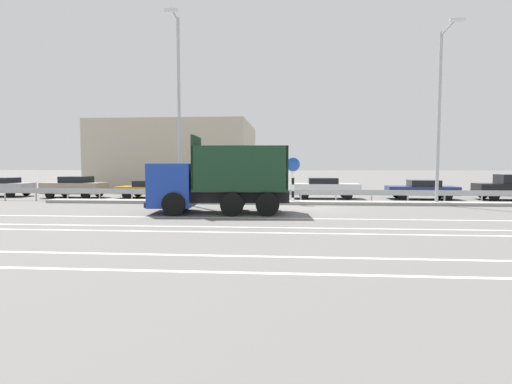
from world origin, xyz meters
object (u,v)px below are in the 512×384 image
Objects in this scene: dump_truck at (204,186)px; street_lamp_2 at (440,109)px; median_road_sign at (293,179)px; street_lamp_1 at (179,104)px; parked_car_5 at (422,189)px; parked_car_3 at (239,188)px; parked_car_4 at (324,188)px; parked_car_6 at (511,187)px; parked_car_1 at (75,187)px; parked_car_0 at (1,187)px; parked_car_2 at (153,189)px.

dump_truck is 13.68m from street_lamp_2.
median_road_sign is 0.25× the size of street_lamp_1.
dump_truck is at bearing 127.07° from parked_car_5.
dump_truck is 6.20m from median_road_sign.
parked_car_5 is at bearing -59.91° from dump_truck.
street_lamp_1 is at bearing 142.00° from parked_car_3.
parked_car_4 is 1.08× the size of parked_car_6.
parked_car_3 is at bearing 94.61° from parked_car_6.
parked_car_4 is at bearing -85.29° from parked_car_1.
median_road_sign is at bearing -102.53° from parked_car_0.
median_road_sign is 0.55× the size of parked_car_2.
dump_truck reaches higher than parked_car_4.
street_lamp_2 is at bearing -0.58° from median_road_sign.
parked_car_0 is at bearing 93.75° from parked_car_6.
median_road_sign reaches higher than parked_car_5.
parked_car_4 reaches higher than parked_car_2.
dump_truck reaches higher than parked_car_6.
parked_car_5 is at bearing -85.99° from parked_car_1.
parked_car_1 is (5.92, -0.69, 0.05)m from parked_car_0.
parked_car_6 is (28.93, 0.47, 0.05)m from parked_car_1.
street_lamp_2 is 2.12× the size of parked_car_5.
parked_car_5 is (18.06, 0.32, 0.03)m from parked_car_2.
median_road_sign reaches higher than parked_car_1.
street_lamp_1 is 10.96m from parked_car_4.
parked_car_4 is at bearing 61.65° from median_road_sign.
parked_car_1 is at bearing -88.28° from parked_car_4.
parked_car_0 is 1.05× the size of parked_car_3.
parked_car_2 is 5.95m from parked_car_3.
parked_car_6 is at bearing -90.39° from parked_car_3.
dump_truck is 1.34× the size of parked_car_2.
parked_car_6 reaches higher than parked_car_5.
parked_car_0 is at bearing 87.86° from parked_car_3.
parked_car_0 is 17.25m from parked_car_3.
parked_car_5 is (12.71, 8.52, -0.58)m from dump_truck.
parked_car_1 reaches higher than parked_car_3.
parked_car_6 is at bearing 11.23° from street_lamp_1.
dump_truck is 1.66× the size of parked_car_3.
dump_truck is 1.57× the size of parked_car_0.
parked_car_0 is (-14.27, 4.30, -5.07)m from street_lamp_1.
parked_car_3 is 0.87× the size of parked_car_4.
street_lamp_1 reaches higher than parked_car_0.
parked_car_1 is (-14.93, 3.33, -0.70)m from median_road_sign.
median_road_sign is 0.60× the size of parked_car_5.
parked_car_1 is at bearing 94.77° from parked_car_5.
street_lamp_1 reaches higher than dump_truck.
parked_car_0 is at bearing -89.26° from parked_car_2.
parked_car_6 is at bearing 93.01° from parked_car_2.
median_road_sign is 0.59× the size of parked_car_4.
parked_car_0 is at bearing -90.58° from parked_car_4.
parked_car_2 is at bearing 159.09° from median_road_sign.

